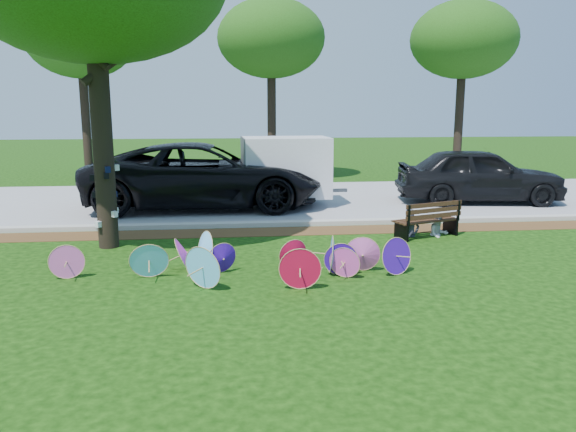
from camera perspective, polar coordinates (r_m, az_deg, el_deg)
name	(u,v)px	position (r m, az deg, el deg)	size (l,w,h in m)	color
ground	(271,290)	(9.79, -1.71, -7.52)	(90.00, 90.00, 0.00)	black
mulch_strip	(258,232)	(14.11, -3.08, -1.64)	(90.00, 1.00, 0.01)	#472D16
curb	(257,224)	(14.78, -3.22, -0.83)	(90.00, 0.30, 0.12)	#B7B5AD
street	(250,200)	(18.87, -3.83, 1.63)	(90.00, 8.00, 0.01)	gray
parasol_pile	(261,258)	(10.44, -2.78, -4.31)	(6.78, 1.80, 0.79)	blue
black_van	(204,176)	(17.51, -8.51, 4.08)	(3.32, 7.21, 2.00)	black
dark_pickup	(479,175)	(19.35, 18.85, 3.96)	(2.11, 5.26, 1.79)	black
cargo_trailer	(286,167)	(17.66, -0.20, 5.00)	(2.65, 1.68, 2.45)	silver
park_bench	(426,219)	(13.96, 13.81, -0.29)	(1.67, 0.63, 0.87)	black
person_left	(411,210)	(13.85, 12.43, 0.64)	(0.48, 0.32, 1.33)	#353948
person_right	(439,214)	(14.11, 15.10, 0.17)	(0.52, 0.40, 1.07)	silver
bg_trees	(273,40)	(24.15, -1.57, 17.46)	(20.17, 5.69, 7.40)	black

